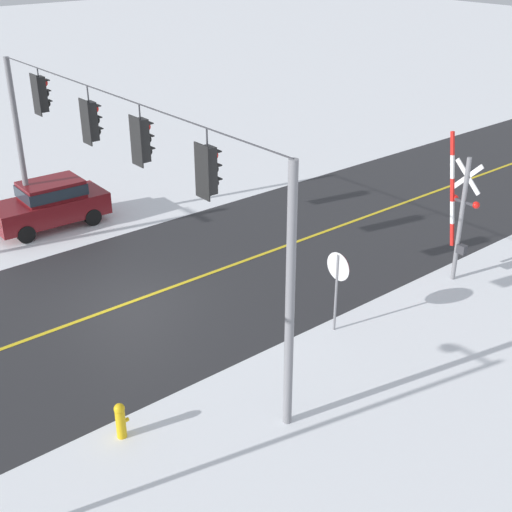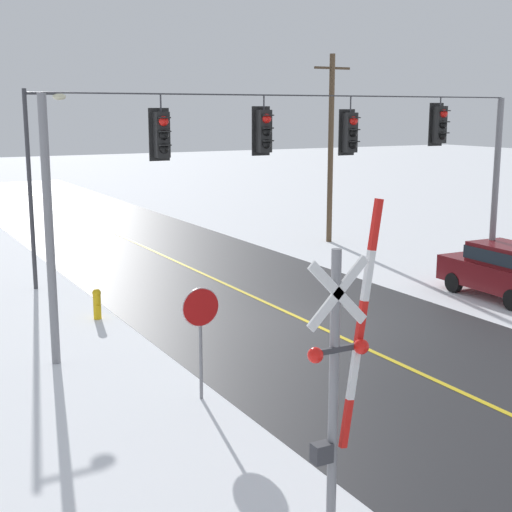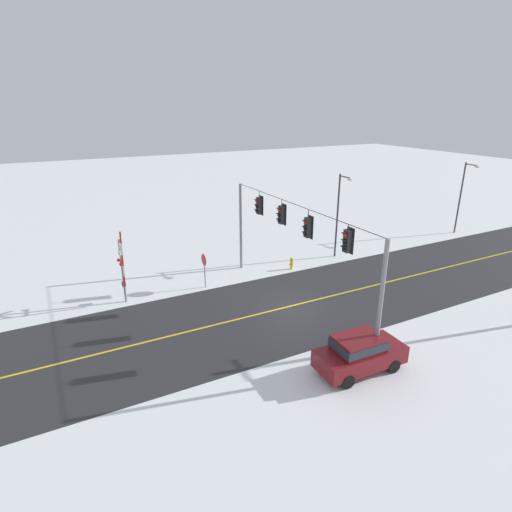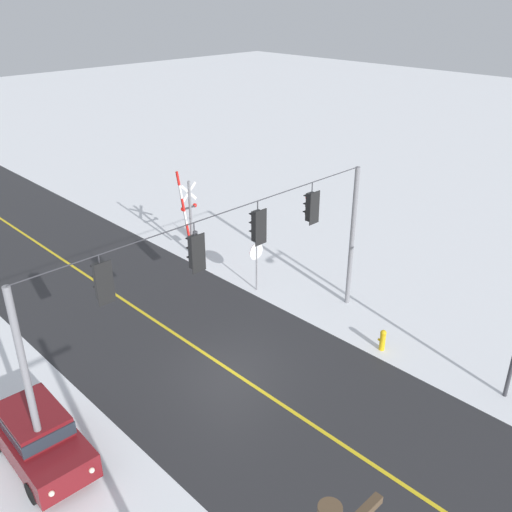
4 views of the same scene
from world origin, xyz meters
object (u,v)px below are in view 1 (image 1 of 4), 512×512
Objects in this scene: stop_sign at (338,274)px; fire_hydrant at (120,419)px; parked_car_maroon at (50,202)px; railroad_crossing at (461,211)px.

fire_hydrant is (-0.14, 6.78, -1.25)m from stop_sign.
stop_sign is 2.67× the size of fire_hydrant.
parked_car_maroon is 4.82× the size of fire_hydrant.
fire_hydrant is at bearing 89.67° from railroad_crossing.
railroad_crossing is 1.09× the size of parked_car_maroon.
railroad_crossing is (-0.21, -5.06, 0.57)m from stop_sign.
railroad_crossing is 5.27× the size of fire_hydrant.
parked_car_maroon is at bearing -18.07° from fire_hydrant.
stop_sign is 0.51× the size of railroad_crossing.
stop_sign is at bearing -166.08° from parked_car_maroon.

